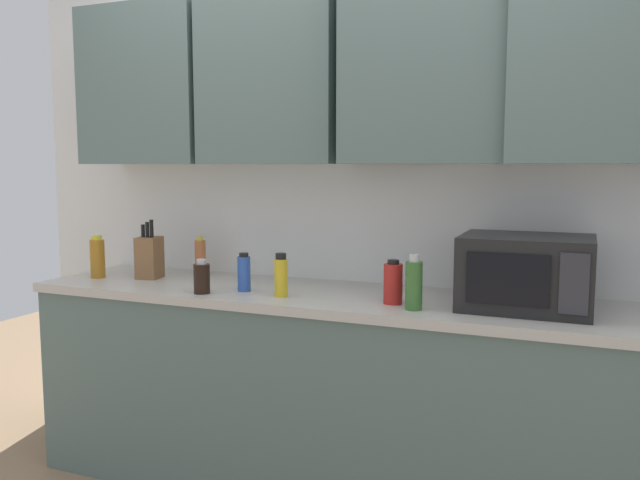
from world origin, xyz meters
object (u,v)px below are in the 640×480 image
at_px(bottle_blue_cleaner, 244,273).
at_px(bottle_yellow_mustard, 281,276).
at_px(knife_block, 149,257).
at_px(bottle_red_sauce, 393,283).
at_px(microwave, 526,273).
at_px(bottle_spice_jar, 200,258).
at_px(bottle_soy_dark, 202,278).
at_px(bottle_amber_vinegar, 97,258).
at_px(bottle_green_oil, 414,284).

bearing_deg(bottle_blue_cleaner, bottle_yellow_mustard, -12.13).
xyz_separation_m(knife_block, bottle_red_sauce, (1.25, -0.11, -0.02)).
bearing_deg(bottle_yellow_mustard, microwave, 8.38).
height_order(microwave, knife_block, knife_block).
xyz_separation_m(microwave, knife_block, (-1.74, 0.01, -0.04)).
height_order(bottle_yellow_mustard, bottle_spice_jar, bottle_spice_jar).
xyz_separation_m(bottle_soy_dark, bottle_amber_vinegar, (-0.68, 0.14, 0.03)).
distance_m(bottle_soy_dark, bottle_blue_cleaner, 0.18).
bearing_deg(knife_block, bottle_yellow_mustard, -11.24).
distance_m(bottle_green_oil, bottle_spice_jar, 1.20).
height_order(bottle_red_sauce, bottle_spice_jar, bottle_spice_jar).
relative_size(microwave, bottle_blue_cleaner, 2.87).
distance_m(bottle_green_oil, bottle_amber_vinegar, 1.60).
bearing_deg(bottle_yellow_mustard, bottle_blue_cleaner, 167.87).
distance_m(bottle_blue_cleaner, bottle_amber_vinegar, 0.82).
relative_size(microwave, bottle_green_oil, 2.27).
distance_m(bottle_soy_dark, bottle_red_sauce, 0.82).
xyz_separation_m(knife_block, bottle_soy_dark, (0.44, -0.22, -0.04)).
relative_size(microwave, bottle_yellow_mustard, 2.64).
distance_m(knife_block, bottle_amber_vinegar, 0.26).
distance_m(bottle_blue_cleaner, bottle_red_sauce, 0.67).
relative_size(bottle_red_sauce, bottle_amber_vinegar, 0.84).
distance_m(knife_block, bottle_spice_jar, 0.24).
xyz_separation_m(knife_block, bottle_spice_jar, (0.19, 0.14, -0.01)).
xyz_separation_m(bottle_blue_cleaner, bottle_spice_jar, (-0.39, 0.26, 0.01)).
bearing_deg(bottle_blue_cleaner, bottle_red_sauce, -0.16).
bearing_deg(bottle_soy_dark, bottle_amber_vinegar, 168.52).
bearing_deg(bottle_soy_dark, bottle_blue_cleaner, 38.02).
bearing_deg(bottle_soy_dark, bottle_yellow_mustard, 11.39).
height_order(bottle_soy_dark, bottle_blue_cleaner, bottle_blue_cleaner).
relative_size(knife_block, bottle_red_sauce, 1.64).
xyz_separation_m(bottle_soy_dark, bottle_spice_jar, (-0.24, 0.37, 0.02)).
relative_size(bottle_blue_cleaner, bottle_amber_vinegar, 0.81).
bearing_deg(microwave, bottle_yellow_mustard, -171.62).
xyz_separation_m(bottle_soy_dark, bottle_red_sauce, (0.81, 0.11, 0.02)).
relative_size(microwave, bottle_amber_vinegar, 2.31).
bearing_deg(bottle_green_oil, microwave, 23.79).
height_order(bottle_blue_cleaner, bottle_yellow_mustard, bottle_yellow_mustard).
bearing_deg(knife_block, bottle_spice_jar, 36.55).
relative_size(bottle_soy_dark, bottle_yellow_mustard, 0.81).
bearing_deg(microwave, bottle_soy_dark, -170.82).
relative_size(microwave, bottle_red_sauce, 2.75).
distance_m(microwave, knife_block, 1.74).
bearing_deg(bottle_blue_cleaner, knife_block, 169.07).
bearing_deg(bottle_amber_vinegar, bottle_yellow_mustard, -3.89).
relative_size(bottle_spice_jar, bottle_amber_vinegar, 0.95).
relative_size(bottle_green_oil, bottle_yellow_mustard, 1.16).
bearing_deg(bottle_spice_jar, knife_block, -143.45).
height_order(microwave, bottle_yellow_mustard, microwave).
height_order(knife_block, bottle_yellow_mustard, knife_block).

